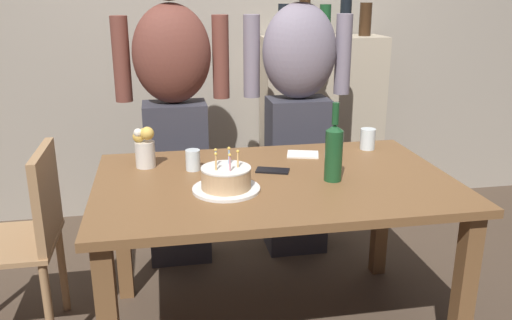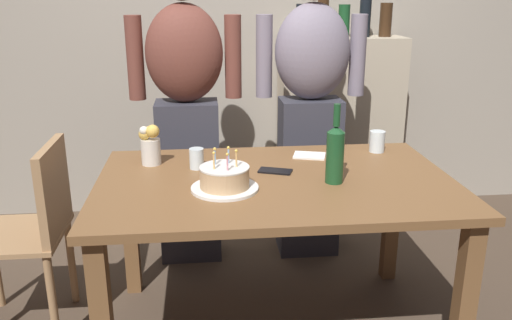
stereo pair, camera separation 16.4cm
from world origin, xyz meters
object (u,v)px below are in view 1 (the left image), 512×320
object	(u,v)px
water_glass_far	(368,139)
person_woman_cardigan	(298,107)
cell_phone	(273,171)
dining_chair	(27,230)
water_glass_near	(193,160)
person_man_bearded	(175,111)
napkin_stack	(303,154)
birthday_cake	(226,180)
wine_bottle	(334,151)
flower_vase	(144,148)

from	to	relation	value
water_glass_far	person_woman_cardigan	distance (m)	0.51
cell_phone	dining_chair	xyz separation A→B (m)	(-1.06, 0.06, -0.23)
water_glass_near	person_man_bearded	size ratio (longest dim) A/B	0.06
napkin_stack	cell_phone	bearing A→B (deg)	-132.92
birthday_cake	wine_bottle	size ratio (longest dim) A/B	0.82
water_glass_far	flower_vase	size ratio (longest dim) A/B	0.55
birthday_cake	person_woman_cardigan	world-z (taller)	person_woman_cardigan
cell_phone	person_woman_cardigan	distance (m)	0.76
cell_phone	person_woman_cardigan	bearing A→B (deg)	87.22
wine_bottle	dining_chair	bearing A→B (deg)	170.41
birthday_cake	water_glass_near	size ratio (longest dim) A/B	2.95
water_glass_far	wine_bottle	distance (m)	0.52
wine_bottle	water_glass_far	bearing A→B (deg)	52.33
wine_bottle	napkin_stack	size ratio (longest dim) A/B	2.22
water_glass_near	flower_vase	xyz separation A→B (m)	(-0.21, 0.08, 0.05)
flower_vase	dining_chair	distance (m)	0.61
dining_chair	water_glass_near	bearing A→B (deg)	91.64
wine_bottle	person_woman_cardigan	size ratio (longest dim) A/B	0.20
water_glass_near	napkin_stack	world-z (taller)	water_glass_near
water_glass_near	wine_bottle	bearing A→B (deg)	-22.86
water_glass_far	dining_chair	bearing A→B (deg)	-173.25
cell_phone	water_glass_near	bearing A→B (deg)	-173.49
water_glass_far	flower_vase	bearing A→B (deg)	-175.30
wine_bottle	napkin_stack	xyz separation A→B (m)	(-0.03, 0.36, -0.12)
birthday_cake	dining_chair	bearing A→B (deg)	162.92
birthday_cake	water_glass_far	world-z (taller)	birthday_cake
birthday_cake	cell_phone	size ratio (longest dim) A/B	1.88
person_woman_cardigan	flower_vase	bearing A→B (deg)	31.95
birthday_cake	napkin_stack	size ratio (longest dim) A/B	1.82
water_glass_far	person_man_bearded	bearing A→B (deg)	154.99
water_glass_near	cell_phone	world-z (taller)	water_glass_near
flower_vase	dining_chair	world-z (taller)	flower_vase
napkin_stack	flower_vase	xyz separation A→B (m)	(-0.74, -0.05, 0.09)
birthday_cake	person_man_bearded	world-z (taller)	person_man_bearded
wine_bottle	person_woman_cardigan	bearing A→B (deg)	85.32
napkin_stack	flower_vase	distance (m)	0.75
cell_phone	dining_chair	size ratio (longest dim) A/B	0.17
wine_bottle	flower_vase	size ratio (longest dim) A/B	1.75
water_glass_near	water_glass_far	distance (m)	0.90
birthday_cake	cell_phone	bearing A→B (deg)	40.06
person_man_bearded	birthday_cake	bearing A→B (deg)	100.65
flower_vase	dining_chair	size ratio (longest dim) A/B	0.22
water_glass_near	person_woman_cardigan	bearing A→B (deg)	43.63
napkin_stack	person_woman_cardigan	distance (m)	0.51
birthday_cake	dining_chair	xyz separation A→B (m)	(-0.83, 0.26, -0.27)
water_glass_near	cell_phone	xyz separation A→B (m)	(0.34, -0.08, -0.04)
flower_vase	person_woman_cardigan	size ratio (longest dim) A/B	0.11
birthday_cake	wine_bottle	world-z (taller)	wine_bottle
cell_phone	napkin_stack	distance (m)	0.28
flower_vase	person_man_bearded	world-z (taller)	person_man_bearded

